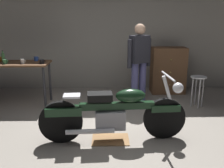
{
  "coord_description": "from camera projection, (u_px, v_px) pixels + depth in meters",
  "views": [
    {
      "loc": [
        -0.08,
        -3.68,
        1.84
      ],
      "look_at": [
        0.0,
        0.7,
        0.65
      ],
      "focal_mm": 40.96,
      "sensor_mm": 36.0,
      "label": 1
    }
  ],
  "objects": [
    {
      "name": "shop_stool",
      "position": [
        198.0,
        83.0,
        5.17
      ],
      "size": [
        0.32,
        0.32,
        0.64
      ],
      "color": "#B2B2B7",
      "rests_on": "ground_plane"
    },
    {
      "name": "wooden_dresser",
      "position": [
        168.0,
        70.0,
        6.14
      ],
      "size": [
        0.8,
        0.47,
        1.1
      ],
      "color": "brown",
      "rests_on": "ground_plane"
    },
    {
      "name": "mug_blue_enamel",
      "position": [
        36.0,
        59.0,
        5.39
      ],
      "size": [
        0.11,
        0.08,
        0.09
      ],
      "color": "#2D51AD",
      "rests_on": "workbench"
    },
    {
      "name": "ground_plane",
      "position": [
        113.0,
        135.0,
        4.04
      ],
      "size": [
        12.0,
        12.0,
        0.0
      ],
      "primitive_type": "plane",
      "color": "gray"
    },
    {
      "name": "drip_tray",
      "position": [
        110.0,
        139.0,
        3.89
      ],
      "size": [
        0.56,
        0.4,
        0.01
      ],
      "primitive_type": "cube",
      "color": "olive",
      "rests_on": "ground_plane"
    },
    {
      "name": "motorcycle",
      "position": [
        115.0,
        112.0,
        3.77
      ],
      "size": [
        2.19,
        0.6,
        1.0
      ],
      "rotation": [
        0.0,
        0.0,
        0.07
      ],
      "color": "black",
      "rests_on": "ground_plane"
    },
    {
      "name": "person_standing",
      "position": [
        139.0,
        60.0,
        5.29
      ],
      "size": [
        0.51,
        0.38,
        1.67
      ],
      "rotation": [
        0.0,
        0.0,
        3.64
      ],
      "color": "#4F4E83",
      "rests_on": "ground_plane"
    },
    {
      "name": "workbench",
      "position": [
        17.0,
        68.0,
        5.24
      ],
      "size": [
        1.3,
        0.64,
        0.9
      ],
      "color": "brown",
      "rests_on": "ground_plane"
    },
    {
      "name": "mug_black_matte",
      "position": [
        42.0,
        61.0,
        5.08
      ],
      "size": [
        0.12,
        0.09,
        0.09
      ],
      "color": "black",
      "rests_on": "workbench"
    },
    {
      "name": "mug_green_speckled",
      "position": [
        5.0,
        62.0,
        5.04
      ],
      "size": [
        0.11,
        0.07,
        0.09
      ],
      "color": "#3D7F4C",
      "rests_on": "workbench"
    },
    {
      "name": "mug_white_ceramic",
      "position": [
        23.0,
        61.0,
        5.07
      ],
      "size": [
        0.11,
        0.07,
        0.1
      ],
      "color": "white",
      "rests_on": "workbench"
    },
    {
      "name": "bottle",
      "position": [
        3.0,
        58.0,
        5.21
      ],
      "size": [
        0.06,
        0.06,
        0.24
      ],
      "color": "#4C8C4C",
      "rests_on": "workbench"
    },
    {
      "name": "back_wall",
      "position": [
        110.0,
        27.0,
        6.33
      ],
      "size": [
        8.0,
        0.12,
        3.1
      ],
      "primitive_type": "cube",
      "color": "gray",
      "rests_on": "ground_plane"
    },
    {
      "name": "mug_orange_travel",
      "position": [
        1.0,
        59.0,
        5.33
      ],
      "size": [
        0.11,
        0.08,
        0.09
      ],
      "color": "orange",
      "rests_on": "workbench"
    }
  ]
}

